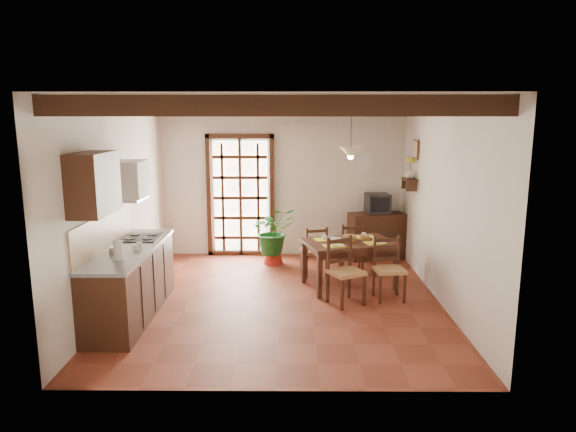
{
  "coord_description": "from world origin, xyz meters",
  "views": [
    {
      "loc": [
        0.16,
        -7.01,
        2.59
      ],
      "look_at": [
        0.1,
        0.4,
        1.15
      ],
      "focal_mm": 32.0,
      "sensor_mm": 36.0,
      "label": 1
    }
  ],
  "objects_px": {
    "kitchen_counter": "(131,281)",
    "dining_table": "(349,247)",
    "chair_near_left": "(345,284)",
    "chair_far_right": "(351,257)",
    "chair_far_left": "(314,260)",
    "sideboard": "(376,236)",
    "chair_near_right": "(389,280)",
    "crt_tv": "(378,203)",
    "potted_plant": "(273,233)",
    "pendant_lamp": "(351,151)"
  },
  "relations": [
    {
      "from": "chair_near_right",
      "to": "pendant_lamp",
      "type": "height_order",
      "value": "pendant_lamp"
    },
    {
      "from": "dining_table",
      "to": "chair_near_left",
      "type": "bearing_deg",
      "value": -116.3
    },
    {
      "from": "dining_table",
      "to": "chair_far_right",
      "type": "distance_m",
      "value": 0.84
    },
    {
      "from": "dining_table",
      "to": "chair_far_left",
      "type": "relative_size",
      "value": 1.8
    },
    {
      "from": "kitchen_counter",
      "to": "chair_far_left",
      "type": "xyz_separation_m",
      "value": [
        2.48,
        1.75,
        -0.21
      ]
    },
    {
      "from": "kitchen_counter",
      "to": "chair_far_right",
      "type": "distance_m",
      "value": 3.67
    },
    {
      "from": "chair_far_right",
      "to": "potted_plant",
      "type": "bearing_deg",
      "value": -23.01
    },
    {
      "from": "dining_table",
      "to": "potted_plant",
      "type": "xyz_separation_m",
      "value": [
        -1.21,
        1.25,
        -0.06
      ]
    },
    {
      "from": "dining_table",
      "to": "crt_tv",
      "type": "bearing_deg",
      "value": 50.63
    },
    {
      "from": "chair_near_left",
      "to": "chair_far_right",
      "type": "distance_m",
      "value": 1.51
    },
    {
      "from": "chair_far_left",
      "to": "sideboard",
      "type": "xyz_separation_m",
      "value": [
        1.2,
        1.07,
        0.16
      ]
    },
    {
      "from": "dining_table",
      "to": "pendant_lamp",
      "type": "relative_size",
      "value": 1.79
    },
    {
      "from": "chair_near_left",
      "to": "sideboard",
      "type": "relative_size",
      "value": 0.94
    },
    {
      "from": "pendant_lamp",
      "to": "chair_far_right",
      "type": "bearing_deg",
      "value": 79.22
    },
    {
      "from": "kitchen_counter",
      "to": "pendant_lamp",
      "type": "xyz_separation_m",
      "value": [
        2.99,
        1.3,
        1.6
      ]
    },
    {
      "from": "kitchen_counter",
      "to": "chair_far_left",
      "type": "relative_size",
      "value": 2.68
    },
    {
      "from": "crt_tv",
      "to": "chair_far_left",
      "type": "bearing_deg",
      "value": -145.09
    },
    {
      "from": "chair_far_left",
      "to": "crt_tv",
      "type": "relative_size",
      "value": 1.86
    },
    {
      "from": "chair_far_right",
      "to": "kitchen_counter",
      "type": "bearing_deg",
      "value": 29.67
    },
    {
      "from": "chair_near_right",
      "to": "crt_tv",
      "type": "xyz_separation_m",
      "value": [
        0.17,
        2.18,
        0.76
      ]
    },
    {
      "from": "kitchen_counter",
      "to": "dining_table",
      "type": "xyz_separation_m",
      "value": [
        2.99,
        1.2,
        0.15
      ]
    },
    {
      "from": "potted_plant",
      "to": "chair_near_left",
      "type": "bearing_deg",
      "value": -61.53
    },
    {
      "from": "sideboard",
      "to": "chair_far_left",
      "type": "bearing_deg",
      "value": -150.73
    },
    {
      "from": "chair_far_right",
      "to": "potted_plant",
      "type": "xyz_separation_m",
      "value": [
        -1.33,
        0.5,
        0.3
      ]
    },
    {
      "from": "kitchen_counter",
      "to": "chair_near_left",
      "type": "bearing_deg",
      "value": 8.98
    },
    {
      "from": "kitchen_counter",
      "to": "dining_table",
      "type": "relative_size",
      "value": 1.49
    },
    {
      "from": "chair_far_left",
      "to": "potted_plant",
      "type": "distance_m",
      "value": 1.03
    },
    {
      "from": "dining_table",
      "to": "potted_plant",
      "type": "distance_m",
      "value": 1.74
    },
    {
      "from": "crt_tv",
      "to": "pendant_lamp",
      "type": "xyz_separation_m",
      "value": [
        -0.69,
        -1.52,
        1.04
      ]
    },
    {
      "from": "chair_near_right",
      "to": "kitchen_counter",
      "type": "bearing_deg",
      "value": -176.21
    },
    {
      "from": "kitchen_counter",
      "to": "chair_near_right",
      "type": "distance_m",
      "value": 3.57
    },
    {
      "from": "chair_near_right",
      "to": "sideboard",
      "type": "xyz_separation_m",
      "value": [
        0.17,
        2.18,
        0.14
      ]
    },
    {
      "from": "chair_near_left",
      "to": "chair_far_left",
      "type": "bearing_deg",
      "value": 77.04
    },
    {
      "from": "sideboard",
      "to": "potted_plant",
      "type": "xyz_separation_m",
      "value": [
        -1.9,
        -0.38,
        0.15
      ]
    },
    {
      "from": "chair_near_right",
      "to": "chair_far_right",
      "type": "relative_size",
      "value": 1.05
    },
    {
      "from": "chair_near_left",
      "to": "chair_far_right",
      "type": "xyz_separation_m",
      "value": [
        0.25,
        1.49,
        -0.03
      ]
    },
    {
      "from": "chair_near_left",
      "to": "kitchen_counter",
      "type": "bearing_deg",
      "value": 159.67
    },
    {
      "from": "kitchen_counter",
      "to": "chair_far_right",
      "type": "relative_size",
      "value": 2.64
    },
    {
      "from": "chair_near_right",
      "to": "pendant_lamp",
      "type": "xyz_separation_m",
      "value": [
        -0.51,
        0.66,
        1.8
      ]
    },
    {
      "from": "dining_table",
      "to": "pendant_lamp",
      "type": "bearing_deg",
      "value": 73.54
    },
    {
      "from": "dining_table",
      "to": "chair_far_left",
      "type": "distance_m",
      "value": 0.84
    },
    {
      "from": "chair_near_left",
      "to": "chair_far_right",
      "type": "bearing_deg",
      "value": 51.09
    },
    {
      "from": "kitchen_counter",
      "to": "chair_near_left",
      "type": "relative_size",
      "value": 2.4
    },
    {
      "from": "dining_table",
      "to": "potted_plant",
      "type": "relative_size",
      "value": 0.69
    },
    {
      "from": "chair_far_right",
      "to": "sideboard",
      "type": "distance_m",
      "value": 1.06
    },
    {
      "from": "kitchen_counter",
      "to": "pendant_lamp",
      "type": "relative_size",
      "value": 2.66
    },
    {
      "from": "potted_plant",
      "to": "dining_table",
      "type": "bearing_deg",
      "value": -45.89
    },
    {
      "from": "chair_far_right",
      "to": "pendant_lamp",
      "type": "height_order",
      "value": "pendant_lamp"
    },
    {
      "from": "dining_table",
      "to": "chair_near_right",
      "type": "bearing_deg",
      "value": -63.77
    },
    {
      "from": "dining_table",
      "to": "sideboard",
      "type": "bearing_deg",
      "value": 50.71
    }
  ]
}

